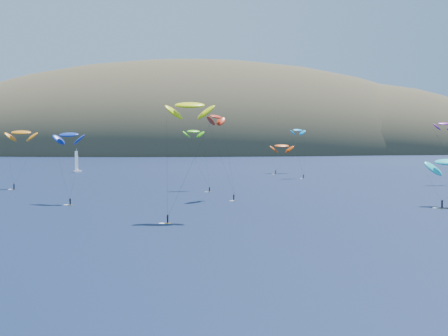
% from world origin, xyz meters
% --- Properties ---
extents(ground, '(2800.00, 2800.00, 0.00)m').
position_xyz_m(ground, '(0.00, 0.00, 0.00)').
color(ground, black).
rests_on(ground, ground).
extents(island, '(730.00, 300.00, 210.00)m').
position_xyz_m(island, '(39.40, 562.36, -10.74)').
color(island, '#3D3526').
rests_on(island, ground).
extents(sailboat, '(9.27, 8.15, 11.09)m').
position_xyz_m(sailboat, '(-59.70, 220.06, 0.93)').
color(sailboat, silver).
rests_on(sailboat, ground).
extents(kitesurfer_1, '(9.91, 9.59, 20.59)m').
position_xyz_m(kitesurfer_1, '(-67.08, 136.34, 17.87)').
color(kitesurfer_1, '#C88C16').
rests_on(kitesurfer_1, ground).
extents(kitesurfer_2, '(10.28, 9.23, 25.74)m').
position_xyz_m(kitesurfer_2, '(-17.19, 54.83, 23.08)').
color(kitesurfer_2, '#C88C16').
rests_on(kitesurfer_2, ground).
extents(kitesurfer_3, '(8.31, 10.93, 20.02)m').
position_xyz_m(kitesurfer_3, '(-12.12, 122.54, 18.15)').
color(kitesurfer_3, '#C88C16').
rests_on(kitesurfer_3, ground).
extents(kitesurfer_4, '(7.30, 7.78, 20.89)m').
position_xyz_m(kitesurfer_4, '(32.46, 171.39, 18.98)').
color(kitesurfer_4, '#C88C16').
rests_on(kitesurfer_4, ground).
extents(kitesurfer_6, '(7.36, 9.60, 23.04)m').
position_xyz_m(kitesurfer_6, '(75.91, 135.46, 20.94)').
color(kitesurfer_6, '#C88C16').
rests_on(kitesurfer_6, ground).
extents(kitesurfer_9, '(8.44, 9.33, 24.08)m').
position_xyz_m(kitesurfer_9, '(-8.01, 93.38, 21.89)').
color(kitesurfer_9, '#C88C16').
rests_on(kitesurfer_9, ground).
extents(kitesurfer_10, '(9.09, 10.38, 19.47)m').
position_xyz_m(kitesurfer_10, '(-45.81, 89.27, 17.13)').
color(kitesurfer_10, '#C88C16').
rests_on(kitesurfer_10, ground).
extents(kitesurfer_11, '(10.46, 10.90, 15.07)m').
position_xyz_m(kitesurfer_11, '(32.73, 203.40, 12.18)').
color(kitesurfer_11, '#C88C16').
rests_on(kitesurfer_11, ground).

